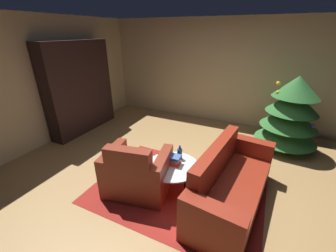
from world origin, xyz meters
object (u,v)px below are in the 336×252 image
at_px(armchair_red, 137,174).
at_px(bottle_on_table, 180,153).
at_px(bookshelf_unit, 84,88).
at_px(decorated_tree, 291,114).
at_px(coffee_table, 173,167).
at_px(couch_red, 230,185).
at_px(book_stack_on_table, 173,160).

height_order(armchair_red, bottle_on_table, armchair_red).
relative_size(bookshelf_unit, decorated_tree, 1.38).
relative_size(coffee_table, bottle_on_table, 3.48).
bearing_deg(decorated_tree, bookshelf_unit, -167.67).
bearing_deg(decorated_tree, couch_red, -109.38).
relative_size(bookshelf_unit, couch_red, 1.07).
relative_size(armchair_red, book_stack_on_table, 4.42).
bearing_deg(couch_red, bottle_on_table, 168.96).
distance_m(bottle_on_table, decorated_tree, 2.48).
relative_size(couch_red, decorated_tree, 1.30).
height_order(couch_red, bottle_on_table, couch_red).
height_order(bottle_on_table, decorated_tree, decorated_tree).
distance_m(armchair_red, bottle_on_table, 0.72).
bearing_deg(armchair_red, book_stack_on_table, 37.33).
bearing_deg(armchair_red, coffee_table, 33.33).
relative_size(couch_red, book_stack_on_table, 8.27).
relative_size(couch_red, coffee_table, 2.44).
distance_m(coffee_table, decorated_tree, 2.68).
relative_size(bookshelf_unit, bottle_on_table, 9.04).
bearing_deg(bottle_on_table, couch_red, -11.04).
xyz_separation_m(bookshelf_unit, couch_red, (3.66, -1.11, -0.72)).
height_order(couch_red, book_stack_on_table, couch_red).
distance_m(bookshelf_unit, bottle_on_table, 3.04).
distance_m(bookshelf_unit, couch_red, 3.90).
xyz_separation_m(couch_red, book_stack_on_table, (-0.85, -0.02, 0.18)).
distance_m(bookshelf_unit, coffee_table, 3.12).
height_order(bookshelf_unit, bottle_on_table, bookshelf_unit).
distance_m(book_stack_on_table, decorated_tree, 2.64).
bearing_deg(coffee_table, decorated_tree, 53.57).
xyz_separation_m(coffee_table, bottle_on_table, (0.02, 0.22, 0.12)).
height_order(bookshelf_unit, armchair_red, bookshelf_unit).
relative_size(armchair_red, decorated_tree, 0.69).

